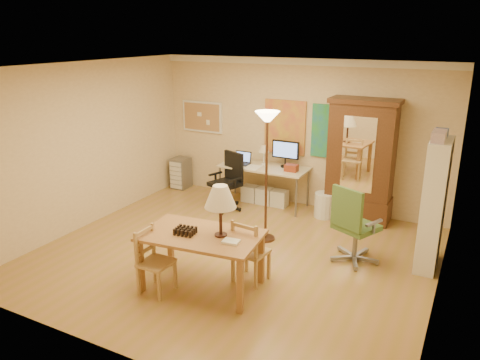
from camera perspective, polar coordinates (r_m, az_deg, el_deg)
The scene contains 16 objects.
floor at distance 6.98m, azimuth -0.75°, elevation -9.09°, with size 5.50×5.50×0.00m, color olive.
crown_molding at distance 8.49m, azimuth 7.31°, elevation 14.14°, with size 5.50×0.08×0.12m, color white.
corkboard at distance 9.54m, azimuth -4.64°, elevation 7.70°, with size 0.90×0.04×0.62m, color tan.
art_panel_left at distance 8.74m, azimuth 5.49°, elevation 6.42°, with size 0.80×0.04×1.00m, color yellow.
art_panel_right at distance 8.45m, azimuth 11.17°, elevation 5.78°, with size 0.75×0.04×0.95m, color teal.
dining_table at distance 5.79m, azimuth -3.92°, elevation -5.39°, with size 1.56×1.04×1.39m.
ladder_chair_back at distance 6.11m, azimuth 1.21°, elevation -8.89°, with size 0.44×0.43×0.87m.
ladder_chair_left at distance 6.01m, azimuth -10.41°, elevation -9.89°, with size 0.37×0.39×0.84m.
torchiere_lamp at distance 6.95m, azimuth 3.31°, elevation 5.09°, with size 0.37×0.37×2.03m.
computer_desk at distance 8.80m, azimuth 3.18°, elevation -0.15°, with size 1.64×0.72×1.24m.
office_chair_black at distance 8.61m, azimuth -1.65°, elevation -1.74°, with size 0.65×0.65×1.05m.
office_chair_green at distance 6.85m, azimuth 13.66°, elevation -7.32°, with size 0.70×0.70×1.14m.
drawer_cart at distance 9.85m, azimuth -7.24°, elevation 0.86°, with size 0.32×0.38×0.64m.
armoire at distance 8.22m, azimuth 14.45°, elevation 1.37°, with size 1.14×0.54×2.10m.
bookshelf at distance 6.83m, azimuth 22.52°, elevation -2.88°, with size 0.27×0.72×1.81m.
wastebin at distance 8.38m, azimuth 10.25°, elevation -3.03°, with size 0.35×0.35×0.44m, color silver.
Camera 1 is at (2.96, -5.48, 3.14)m, focal length 35.00 mm.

